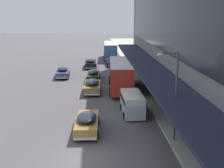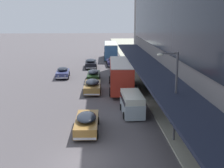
# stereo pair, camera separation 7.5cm
# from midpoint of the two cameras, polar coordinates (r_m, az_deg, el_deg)

# --- Properties ---
(ground) EXTENTS (240.00, 240.00, 0.00)m
(ground) POSITION_cam_midpoint_polar(r_m,az_deg,el_deg) (20.21, -5.29, -13.97)
(ground) COLOR #524D51
(transit_bus_kerbside_front) EXTENTS (2.90, 9.33, 3.18)m
(transit_bus_kerbside_front) POSITION_cam_midpoint_polar(r_m,az_deg,el_deg) (61.91, -0.34, 6.28)
(transit_bus_kerbside_front) COLOR teal
(transit_bus_kerbside_front) RESTS_ON ground
(transit_bus_kerbside_rear) EXTENTS (3.05, 9.59, 3.41)m
(transit_bus_kerbside_rear) POSITION_cam_midpoint_polar(r_m,az_deg,el_deg) (37.10, 1.54, 1.86)
(transit_bus_kerbside_rear) COLOR #B32D1F
(transit_bus_kerbside_rear) RESTS_ON ground
(sedan_far_back) EXTENTS (2.08, 4.71, 1.48)m
(sedan_far_back) POSITION_cam_midpoint_polar(r_m,az_deg,el_deg) (54.24, 0.01, 4.14)
(sedan_far_back) COLOR navy
(sedan_far_back) RESTS_ON ground
(sedan_trailing_mid) EXTENTS (2.07, 4.88, 1.59)m
(sedan_trailing_mid) POSITION_cam_midpoint_polar(r_m,az_deg,el_deg) (36.17, -3.68, -0.35)
(sedan_trailing_mid) COLOR olive
(sedan_trailing_mid) RESTS_ON ground
(sedan_lead_near) EXTENTS (2.08, 4.98, 1.57)m
(sedan_lead_near) POSITION_cam_midpoint_polar(r_m,az_deg,el_deg) (73.23, -0.28, 6.51)
(sedan_lead_near) COLOR olive
(sedan_lead_near) RESTS_ON ground
(sedan_second_near) EXTENTS (1.99, 5.03, 1.50)m
(sedan_second_near) POSITION_cam_midpoint_polar(r_m,az_deg,el_deg) (24.60, -4.68, -6.98)
(sedan_second_near) COLOR #A27335
(sedan_second_near) RESTS_ON ground
(sedan_lead_mid) EXTENTS (1.86, 5.06, 1.51)m
(sedan_lead_mid) POSITION_cam_midpoint_polar(r_m,az_deg,el_deg) (42.59, -3.48, 1.66)
(sedan_lead_mid) COLOR #1A3215
(sedan_lead_mid) RESTS_ON ground
(sedan_second_mid) EXTENTS (1.96, 4.42, 1.45)m
(sedan_second_mid) POSITION_cam_midpoint_polar(r_m,az_deg,el_deg) (45.04, -9.08, 2.11)
(sedan_second_mid) COLOR navy
(sedan_second_mid) RESTS_ON ground
(sedan_trailing_near) EXTENTS (2.00, 4.98, 1.53)m
(sedan_trailing_near) POSITION_cam_midpoint_polar(r_m,az_deg,el_deg) (52.40, -3.98, 3.82)
(sedan_trailing_near) COLOR black
(sedan_trailing_near) RESTS_ON ground
(vw_van) EXTENTS (1.99, 4.59, 1.96)m
(vw_van) POSITION_cam_midpoint_polar(r_m,az_deg,el_deg) (28.55, 3.61, -3.37)
(vw_van) COLOR #B0C2CC
(vw_van) RESTS_ON ground
(pedestrian_at_kerb) EXTENTS (0.35, 0.60, 1.86)m
(pedestrian_at_kerb) POSITION_cam_midpoint_polar(r_m,az_deg,el_deg) (26.17, 10.86, -4.95)
(pedestrian_at_kerb) COLOR #19273D
(pedestrian_at_kerb) RESTS_ON sidewalk_kerb
(street_lamp) EXTENTS (1.50, 0.28, 6.37)m
(street_lamp) POSITION_cam_midpoint_polar(r_m,az_deg,el_deg) (22.07, 11.12, -1.01)
(street_lamp) COLOR #4C4C51
(street_lamp) RESTS_ON sidewalk_kerb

